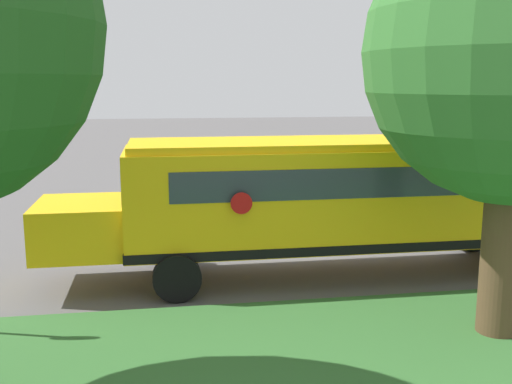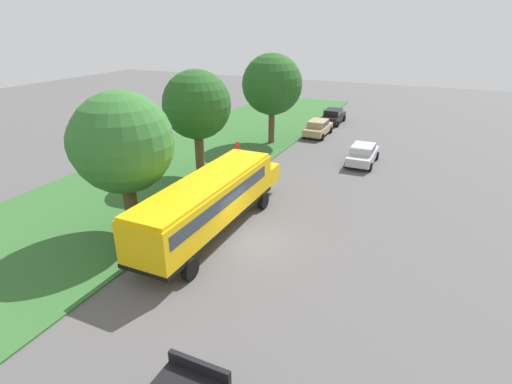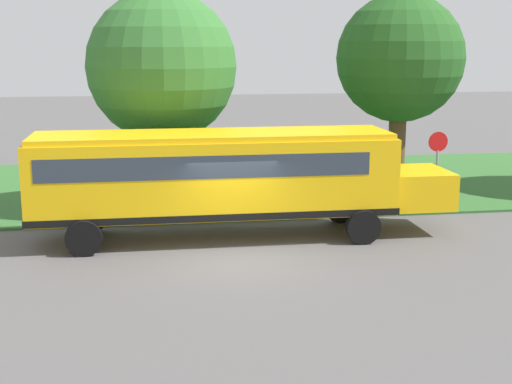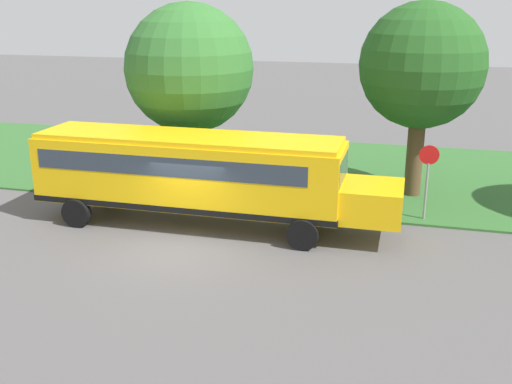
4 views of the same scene
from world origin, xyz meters
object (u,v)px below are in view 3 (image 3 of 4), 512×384
(school_bus, at_px, (223,174))
(oak_tree_roadside_mid, at_px, (398,61))
(oak_tree_beside_bus, at_px, (157,67))
(stop_sign, at_px, (437,161))

(school_bus, relative_size, oak_tree_roadside_mid, 1.66)
(oak_tree_beside_bus, xyz_separation_m, stop_sign, (1.63, 9.38, -3.18))
(stop_sign, bearing_deg, oak_tree_roadside_mid, -169.63)
(school_bus, bearing_deg, oak_tree_roadside_mid, 126.41)
(school_bus, relative_size, oak_tree_beside_bus, 1.67)
(oak_tree_beside_bus, height_order, oak_tree_roadside_mid, oak_tree_roadside_mid)
(oak_tree_beside_bus, height_order, stop_sign, oak_tree_beside_bus)
(school_bus, xyz_separation_m, stop_sign, (-2.38, 7.60, -0.19))
(oak_tree_beside_bus, bearing_deg, stop_sign, 80.14)
(oak_tree_beside_bus, relative_size, stop_sign, 2.72)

